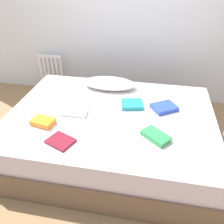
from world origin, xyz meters
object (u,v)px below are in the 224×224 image
Objects in this scene: pillow at (109,83)px; bed at (111,134)px; textbook_orange at (43,122)px; textbook_maroon at (60,141)px; textbook_blue at (164,107)px; textbook_green at (156,136)px; radiator at (51,71)px; textbook_white at (75,113)px; textbook_teal at (132,104)px.

bed is at bearing -76.89° from pillow.
textbook_orange reaches higher than textbook_maroon.
textbook_green is at bearing -130.97° from textbook_blue.
radiator is at bearing 133.85° from bed.
bed is at bearing 9.70° from textbook_white.
textbook_green is at bearing -73.41° from textbook_teal.
textbook_maroon is (0.24, -0.21, -0.01)m from textbook_orange.
textbook_orange is (-0.57, -0.29, 0.28)m from bed.
textbook_blue is 1.11× the size of textbook_maroon.
textbook_green reaches higher than textbook_blue.
radiator is at bearing 138.85° from textbook_maroon.
textbook_maroon is at bearing -174.01° from textbook_blue.
textbook_white is 0.58m from textbook_teal.
radiator reaches higher than textbook_white.
textbook_green is 1.10× the size of textbook_teal.
bed is 4.14× the size of radiator.
pillow is 0.99m from textbook_green.
bed is 1.67m from radiator.
textbook_teal is at bearing -49.20° from pillow.
pillow is 0.64m from textbook_white.
textbook_maroon is at bearing -125.88° from textbook_green.
pillow reaches higher than radiator.
pillow reaches higher than textbook_maroon.
textbook_white is at bearing 163.31° from textbook_blue.
textbook_green is (1.59, -1.50, 0.19)m from radiator.
textbook_orange is at bearing 170.34° from textbook_blue.
textbook_green is 0.78m from textbook_maroon.
radiator is 2.19m from textbook_green.
pillow is 2.88× the size of textbook_maroon.
radiator is 1.96m from textbook_blue.
radiator is (-1.15, 1.20, 0.09)m from bed.
textbook_white reaches higher than bed.
radiator is 2.11× the size of textbook_blue.
textbook_green is at bearing -19.16° from textbook_white.
textbook_white is at bearing -110.36° from pillow.
textbook_orange reaches higher than textbook_blue.
textbook_green is (0.56, -0.82, -0.03)m from pillow.
bed is at bearing 79.82° from textbook_maroon.
textbook_orange reaches higher than bed.
radiator is at bearing 146.53° from pillow.
radiator is 1.70m from textbook_teal.
textbook_blue is at bearing 13.06° from textbook_white.
textbook_orange is at bearing -152.78° from bed.
bed is 9.52× the size of textbook_teal.
radiator is 2.30× the size of textbook_teal.
bed is at bearing -149.23° from textbook_teal.
bed is 8.62× the size of textbook_green.
textbook_blue is at bearing -29.39° from pillow.
bed is 0.60m from textbook_blue.
textbook_teal is at bearing -37.73° from radiator.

